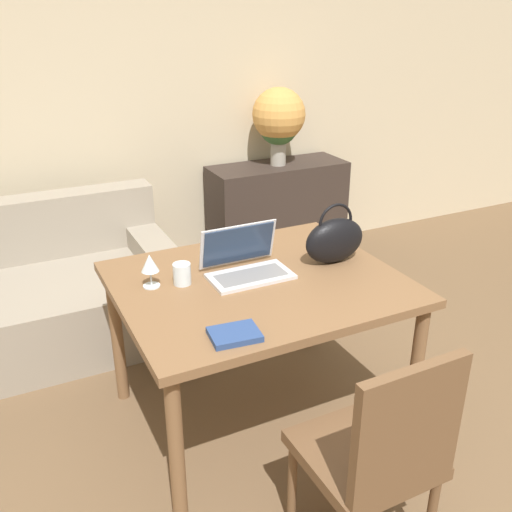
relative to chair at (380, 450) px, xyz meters
name	(u,v)px	position (x,y,z in m)	size (l,w,h in m)	color
wall_back	(144,93)	(0.04, 2.81, 0.85)	(10.00, 0.06, 2.70)	beige
dining_table	(258,296)	(-0.03, 0.89, 0.18)	(1.26, 1.04, 0.77)	brown
chair	(380,450)	(0.00, 0.00, 0.00)	(0.44, 0.44, 0.92)	brown
couch	(51,297)	(-0.82, 2.13, -0.22)	(1.49, 0.95, 0.82)	gray
sideboard	(277,214)	(0.96, 2.54, -0.10)	(1.06, 0.40, 0.80)	#332823
laptop	(245,261)	(-0.05, 0.98, 0.33)	(0.38, 0.27, 0.22)	silver
drinking_glass	(182,274)	(-0.35, 1.00, 0.32)	(0.08, 0.08, 0.10)	silver
wine_glass	(150,264)	(-0.48, 1.04, 0.38)	(0.08, 0.08, 0.15)	silver
handbag	(335,240)	(0.39, 0.91, 0.38)	(0.31, 0.13, 0.30)	black
flower_vase	(279,119)	(0.96, 2.54, 0.64)	(0.39, 0.39, 0.57)	#9E998E
book	(235,334)	(-0.32, 0.49, 0.28)	(0.20, 0.16, 0.02)	navy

